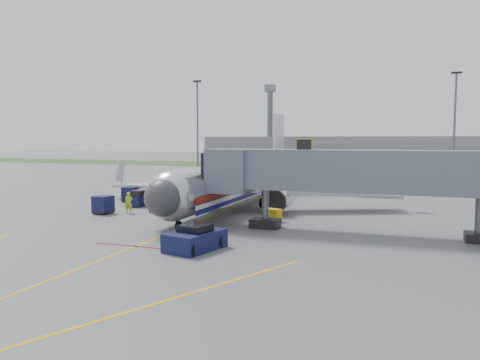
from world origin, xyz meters
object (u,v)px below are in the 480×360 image
(belt_loader, at_px, (176,199))
(ramp_worker, at_px, (129,203))
(baggage_tug, at_px, (139,199))
(pushback_tug, at_px, (195,239))
(airliner, at_px, (238,181))

(belt_loader, xyz_separation_m, ramp_worker, (-1.00, -7.57, 0.53))
(baggage_tug, relative_size, belt_loader, 0.62)
(pushback_tug, bearing_deg, belt_loader, 120.62)
(ramp_worker, bearing_deg, belt_loader, 60.20)
(airliner, xyz_separation_m, belt_loader, (-6.98, -0.20, -2.18))
(airliner, relative_size, ramp_worker, 18.02)
(baggage_tug, xyz_separation_m, ramp_worker, (1.59, -4.33, 0.26))
(belt_loader, bearing_deg, ramp_worker, -97.50)
(airliner, height_order, ramp_worker, airliner)
(pushback_tug, xyz_separation_m, ramp_worker, (-11.97, 10.97, 0.33))
(airliner, relative_size, pushback_tug, 8.41)
(airliner, bearing_deg, baggage_tug, -160.21)
(belt_loader, bearing_deg, airliner, 1.67)
(airliner, distance_m, baggage_tug, 10.35)
(pushback_tug, height_order, belt_loader, belt_loader)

